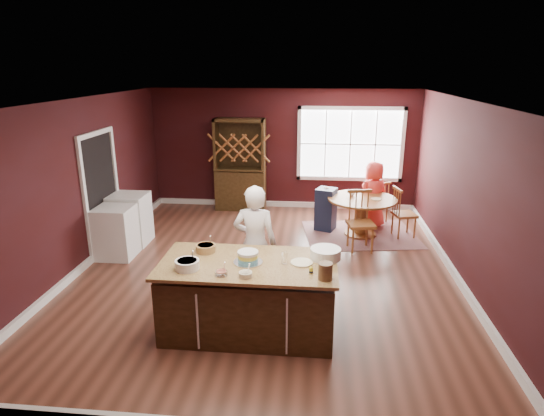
{
  "coord_description": "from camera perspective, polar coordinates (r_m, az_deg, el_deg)",
  "views": [
    {
      "loc": [
        0.75,
        -6.73,
        3.2
      ],
      "look_at": [
        0.09,
        0.02,
        1.05
      ],
      "focal_mm": 30.0,
      "sensor_mm": 36.0,
      "label": 1
    }
  ],
  "objects": [
    {
      "name": "high_chair",
      "position": [
        9.14,
        6.77,
        -0.05
      ],
      "size": [
        0.46,
        0.46,
        0.9
      ],
      "primitive_type": null,
      "rotation": [
        0.0,
        0.0,
        -0.35
      ],
      "color": "#262E46",
      "rests_on": "ground"
    },
    {
      "name": "stoneware_crock",
      "position": [
        5.1,
        6.71,
        -7.88
      ],
      "size": [
        0.16,
        0.16,
        0.19
      ],
      "primitive_type": "cylinder",
      "color": "brown",
      "rests_on": "kitchen_island"
    },
    {
      "name": "bowl_pink",
      "position": [
        5.21,
        -6.37,
        -8.1
      ],
      "size": [
        0.15,
        0.15,
        0.05
      ],
      "primitive_type": "cylinder",
      "color": "silver",
      "rests_on": "kitchen_island"
    },
    {
      "name": "white_tub",
      "position": [
        5.63,
        6.73,
        -5.69
      ],
      "size": [
        0.38,
        0.38,
        0.13
      ],
      "primitive_type": "cylinder",
      "color": "white",
      "rests_on": "kitchen_island"
    },
    {
      "name": "dinner_plate",
      "position": [
        5.49,
        3.75,
        -6.85
      ],
      "size": [
        0.27,
        0.27,
        0.02
      ],
      "primitive_type": "cylinder",
      "color": "#FFF3B9",
      "rests_on": "kitchen_island"
    },
    {
      "name": "bowl_olive",
      "position": [
        5.15,
        -3.35,
        -8.33
      ],
      "size": [
        0.15,
        0.15,
        0.06
      ],
      "primitive_type": "cylinder",
      "color": "beige",
      "rests_on": "kitchen_island"
    },
    {
      "name": "hutch",
      "position": [
        10.32,
        -4.0,
        5.43
      ],
      "size": [
        1.13,
        0.47,
        2.07
      ],
      "primitive_type": "cube",
      "color": "#2F1F0F",
      "rests_on": "ground"
    },
    {
      "name": "table_plate",
      "position": [
        8.85,
        12.93,
        1.11
      ],
      "size": [
        0.2,
        0.2,
        0.02
      ],
      "primitive_type": "cylinder",
      "color": "beige",
      "rests_on": "dining_table"
    },
    {
      "name": "table_cup",
      "position": [
        8.98,
        9.99,
        1.78
      ],
      "size": [
        0.13,
        0.13,
        0.09
      ],
      "primitive_type": "imported",
      "rotation": [
        0.0,
        0.0,
        -0.21
      ],
      "color": "white",
      "rests_on": "dining_table"
    },
    {
      "name": "seated_woman",
      "position": [
        9.4,
        12.57,
        1.63
      ],
      "size": [
        0.8,
        0.7,
        1.37
      ],
      "primitive_type": "imported",
      "rotation": [
        0.0,
        0.0,
        3.64
      ],
      "color": "#F23C36",
      "rests_on": "ground"
    },
    {
      "name": "washer",
      "position": [
        8.26,
        -19.01,
        -2.89
      ],
      "size": [
        0.61,
        0.59,
        0.89
      ],
      "primitive_type": "cube",
      "color": "white",
      "rests_on": "ground"
    },
    {
      "name": "room_shell",
      "position": [
        7.02,
        -0.71,
        2.31
      ],
      "size": [
        7.0,
        7.0,
        7.0
      ],
      "color": "brown",
      "rests_on": "ground"
    },
    {
      "name": "chair_east",
      "position": [
        9.07,
        16.31,
        -0.48
      ],
      "size": [
        0.48,
        0.5,
        0.99
      ],
      "primitive_type": null,
      "rotation": [
        0.0,
        0.0,
        1.81
      ],
      "color": "#9A693C",
      "rests_on": "ground"
    },
    {
      "name": "dining_table",
      "position": [
        8.94,
        11.18,
        -0.1
      ],
      "size": [
        1.32,
        1.32,
        0.75
      ],
      "color": "brown",
      "rests_on": "ground"
    },
    {
      "name": "bowl_yellow",
      "position": [
        5.85,
        -8.31,
        -5.01
      ],
      "size": [
        0.25,
        0.25,
        0.09
      ],
      "primitive_type": "cylinder",
      "color": "#8B6549",
      "rests_on": "kitchen_island"
    },
    {
      "name": "baker",
      "position": [
        6.28,
        -2.14,
        -4.52
      ],
      "size": [
        0.64,
        0.44,
        1.67
      ],
      "primitive_type": "imported",
      "rotation": [
        0.0,
        0.0,
        3.07
      ],
      "color": "white",
      "rests_on": "ground"
    },
    {
      "name": "dryer",
      "position": [
        8.8,
        -17.35,
        -1.32
      ],
      "size": [
        0.65,
        0.62,
        0.94
      ],
      "primitive_type": "cube",
      "color": "silver",
      "rests_on": "ground"
    },
    {
      "name": "window",
      "position": [
        10.37,
        9.79,
        7.89
      ],
      "size": [
        2.36,
        0.1,
        1.66
      ],
      "primitive_type": null,
      "color": "white",
      "rests_on": "room_shell"
    },
    {
      "name": "rug",
      "position": [
        9.11,
        10.98,
        -3.27
      ],
      "size": [
        2.34,
        1.93,
        0.01
      ],
      "primitive_type": "cube",
      "rotation": [
        0.0,
        0.0,
        0.15
      ],
      "color": "brown",
      "rests_on": "ground"
    },
    {
      "name": "doorway",
      "position": [
        8.5,
        -20.56,
        1.63
      ],
      "size": [
        0.08,
        1.26,
        2.13
      ],
      "primitive_type": null,
      "color": "white",
      "rests_on": "room_shell"
    },
    {
      "name": "toddler",
      "position": [
        9.15,
        6.41,
        2.34
      ],
      "size": [
        0.18,
        0.14,
        0.26
      ],
      "primitive_type": null,
      "color": "#8CA5BF",
      "rests_on": "high_chair"
    },
    {
      "name": "toy_figurine",
      "position": [
        5.24,
        4.93,
        -7.76
      ],
      "size": [
        0.05,
        0.05,
        0.08
      ],
      "primitive_type": null,
      "color": "yellow",
      "rests_on": "kitchen_island"
    },
    {
      "name": "kitchen_island",
      "position": [
        5.73,
        -2.94,
        -11.21
      ],
      "size": [
        2.14,
        1.12,
        0.92
      ],
      "color": "black",
      "rests_on": "ground"
    },
    {
      "name": "layer_cake",
      "position": [
        5.49,
        -3.03,
        -6.15
      ],
      "size": [
        0.35,
        0.35,
        0.14
      ],
      "primitive_type": null,
      "color": "silver",
      "rests_on": "kitchen_island"
    },
    {
      "name": "chair_north",
      "position": [
        9.82,
        13.12,
        0.87
      ],
      "size": [
        0.51,
        0.5,
        0.9
      ],
      "primitive_type": null,
      "rotation": [
        0.0,
        0.0,
        3.64
      ],
      "color": "brown",
      "rests_on": "ground"
    },
    {
      "name": "drinking_glass",
      "position": [
        5.45,
        1.57,
        -6.29
      ],
      "size": [
        0.07,
        0.07,
        0.15
      ],
      "primitive_type": "cylinder",
      "color": "silver",
      "rests_on": "kitchen_island"
    },
    {
      "name": "bowl_blue",
      "position": [
        5.41,
        -10.59,
        -7.0
      ],
      "size": [
        0.28,
        0.28,
        0.11
      ],
      "primitive_type": "cylinder",
      "color": "white",
      "rests_on": "kitchen_island"
    },
    {
      "name": "chair_south",
      "position": [
        8.19,
        11.1,
        -1.66
      ],
      "size": [
        0.53,
        0.51,
        1.09
      ],
      "primitive_type": null,
      "rotation": [
        0.0,
        0.0,
        0.18
      ],
      "color": "brown",
      "rests_on": "ground"
    }
  ]
}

